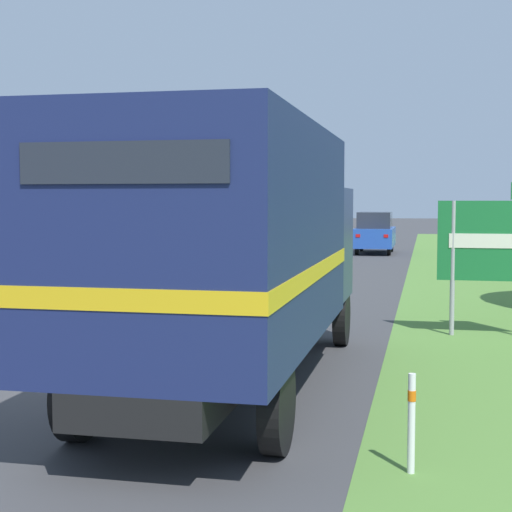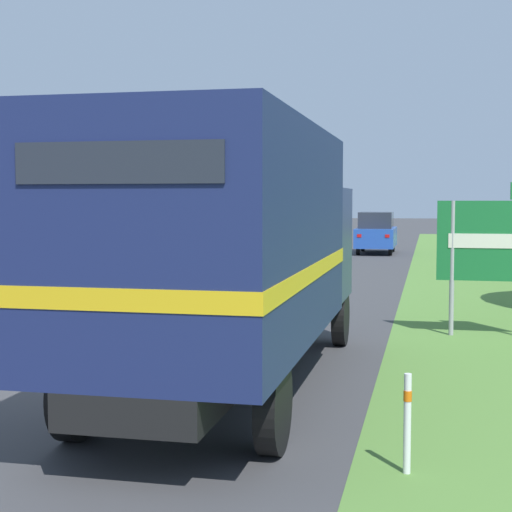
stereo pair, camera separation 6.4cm
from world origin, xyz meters
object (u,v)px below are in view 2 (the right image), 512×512
(horse_trailer_truck, at_px, (230,246))
(lead_car_white, at_px, (249,246))
(lead_car_silver_ahead, at_px, (333,225))
(highway_sign, at_px, (492,243))
(lead_car_blue_ahead, at_px, (376,233))
(delineator_post, at_px, (407,421))

(horse_trailer_truck, height_order, lead_car_white, horse_trailer_truck)
(lead_car_silver_ahead, bearing_deg, highway_sign, -78.34)
(horse_trailer_truck, xyz_separation_m, highway_sign, (3.72, 5.11, -0.19))
(lead_car_blue_ahead, bearing_deg, delineator_post, -85.67)
(lead_car_white, bearing_deg, highway_sign, -57.61)
(lead_car_blue_ahead, relative_size, highway_sign, 1.47)
(lead_car_blue_ahead, xyz_separation_m, delineator_post, (2.31, -30.49, -0.49))
(lead_car_white, xyz_separation_m, highway_sign, (7.31, -11.52, 0.81))
(horse_trailer_truck, xyz_separation_m, lead_car_blue_ahead, (0.10, 27.76, -0.95))
(horse_trailer_truck, xyz_separation_m, lead_car_silver_ahead, (-3.47, 39.94, -1.02))
(highway_sign, bearing_deg, delineator_post, -99.49)
(lead_car_silver_ahead, distance_m, delineator_post, 43.07)
(horse_trailer_truck, distance_m, lead_car_white, 17.04)
(lead_car_white, bearing_deg, delineator_post, -72.78)
(lead_car_white, relative_size, highway_sign, 1.34)
(lead_car_blue_ahead, bearing_deg, horse_trailer_truck, -90.21)
(lead_car_blue_ahead, bearing_deg, highway_sign, -80.93)
(lead_car_silver_ahead, xyz_separation_m, highway_sign, (7.19, -34.83, 0.82))
(lead_car_blue_ahead, relative_size, delineator_post, 4.47)
(lead_car_white, height_order, lead_car_silver_ahead, lead_car_white)
(lead_car_blue_ahead, relative_size, lead_car_silver_ahead, 0.93)
(delineator_post, bearing_deg, highway_sign, 80.51)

